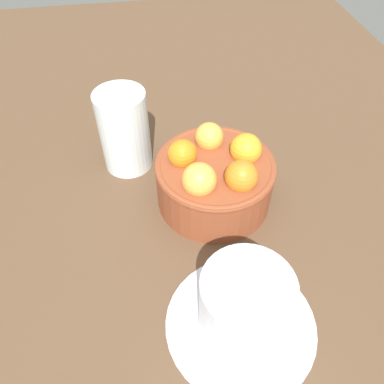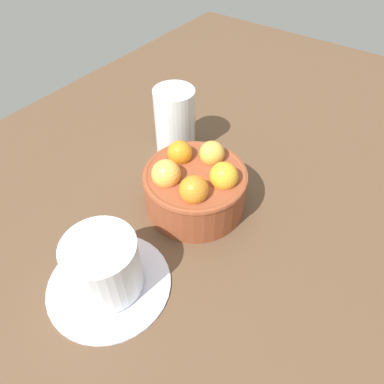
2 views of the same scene
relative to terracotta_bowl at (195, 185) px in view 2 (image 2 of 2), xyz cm
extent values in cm
cube|color=brown|center=(0.04, 0.02, -6.29)|extent=(140.14, 89.58, 4.08)
cylinder|color=brown|center=(0.04, 0.02, -0.96)|extent=(14.92, 14.92, 6.58)
torus|color=brown|center=(0.04, 0.02, 1.93)|extent=(15.12, 15.12, 1.00)
sphere|color=#F7AE48|center=(-3.20, 2.66, 3.20)|extent=(4.11, 4.11, 4.11)
sphere|color=orange|center=(-3.47, -2.25, 3.20)|extent=(3.98, 3.98, 3.98)
sphere|color=gold|center=(1.11, -4.02, 3.20)|extent=(4.02, 4.02, 4.02)
sphere|color=#F0AF45|center=(4.21, -0.21, 3.20)|extent=(3.76, 3.76, 3.76)
sphere|color=orange|center=(1.55, 3.92, 3.20)|extent=(3.69, 3.69, 3.69)
cylinder|color=white|center=(-17.63, 0.78, -3.95)|extent=(15.66, 15.66, 0.60)
cylinder|color=white|center=(-17.63, 0.78, 0.24)|extent=(8.86, 8.86, 7.79)
cylinder|color=silver|center=(9.23, 10.86, 1.62)|extent=(6.88, 6.88, 11.75)
camera|label=1|loc=(-33.42, 8.54, 34.52)|focal=35.75mm
camera|label=2|loc=(-30.62, -21.67, 36.79)|focal=33.66mm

